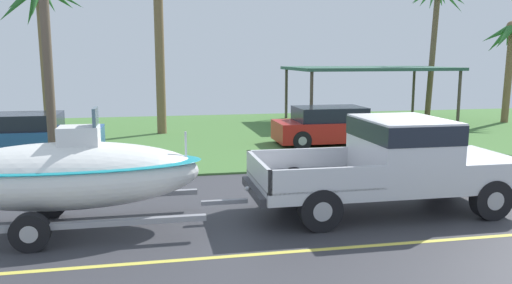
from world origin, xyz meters
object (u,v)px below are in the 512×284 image
Objects in this scene: palm_tree_far_left at (40,10)px; palm_tree_mid at (436,7)px; boat_on_trailer at (66,175)px; parked_sedan_near at (333,126)px; palm_tree_near_right at (509,46)px; parked_sedan_far at (24,136)px; utility_pole at (45,15)px; carport_awning at (369,70)px; pickup_truck_towing at (400,160)px.

palm_tree_mid is at bearing 9.25° from palm_tree_far_left.
boat_on_trailer is 1.39× the size of parked_sedan_near.
palm_tree_near_right is (17.95, 12.14, 2.59)m from boat_on_trailer.
parked_sedan_far is 4.95m from utility_pole.
parked_sedan_near is 10.19m from utility_pole.
utility_pole is at bearing -144.42° from carport_awning.
palm_tree_far_left is 0.76× the size of utility_pole.
palm_tree_mid reaches higher than parked_sedan_near.
palm_tree_mid is at bearing 16.61° from carport_awning.
pickup_truck_towing is at bearing -52.98° from palm_tree_far_left.
utility_pole is (-1.01, 4.58, 3.13)m from boat_on_trailer.
boat_on_trailer reaches higher than pickup_truck_towing.
palm_tree_near_right reaches higher than parked_sedan_near.
boat_on_trailer is at bearing 180.00° from pickup_truck_towing.
utility_pole is (-12.74, -9.11, 1.65)m from carport_awning.
utility_pole is (1.47, -7.34, -0.70)m from palm_tree_far_left.
pickup_truck_towing is 14.73m from carport_awning.
carport_awning reaches higher than parked_sedan_near.
carport_awning is at bearing -163.39° from palm_tree_mid.
palm_tree_far_left is (-8.99, 11.92, 3.82)m from pickup_truck_towing.
palm_tree_far_left is at bearing 159.14° from parked_sedan_near.
parked_sedan_near is 0.53× the size of utility_pole.
parked_sedan_near is 0.62× the size of palm_tree_mid.
boat_on_trailer reaches higher than parked_sedan_near.
pickup_truck_towing is at bearing -40.95° from parked_sedan_far.
palm_tree_far_left is at bearing -170.75° from palm_tree_mid.
palm_tree_mid is 18.45m from palm_tree_far_left.
parked_sedan_near is at bearing -157.26° from palm_tree_near_right.
carport_awning is 1.07× the size of palm_tree_mid.
palm_tree_far_left is at bearing 127.02° from pickup_truck_towing.
parked_sedan_near is 0.70× the size of palm_tree_far_left.
palm_tree_mid reaches higher than carport_awning.
pickup_truck_towing is 1.18× the size of parked_sedan_far.
carport_awning is at bearing 22.69° from parked_sedan_far.
parked_sedan_far is at bearing 139.05° from pickup_truck_towing.
palm_tree_far_left reaches higher than pickup_truck_towing.
palm_tree_near_right is at bearing 22.74° from parked_sedan_near.
parked_sedan_far is at bearing -157.31° from carport_awning.
palm_tree_mid is 1.14× the size of palm_tree_far_left.
pickup_truck_towing is 9.34m from utility_pole.
palm_tree_mid is (-2.23, 2.74, 1.97)m from palm_tree_near_right.
parked_sedan_near is 10.39m from parked_sedan_far.
palm_tree_near_right is (20.39, 4.37, 2.97)m from parked_sedan_far.
pickup_truck_towing is 1.16× the size of palm_tree_near_right.
boat_on_trailer is 22.12m from palm_tree_mid.
palm_tree_near_right is at bearing -50.80° from palm_tree_mid.
palm_tree_far_left is (-10.42, 3.97, 4.21)m from parked_sedan_near.
parked_sedan_near is at bearing -138.26° from palm_tree_mid.
pickup_truck_towing is at bearing -121.74° from palm_tree_mid.
carport_awning is 5.18m from palm_tree_mid.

